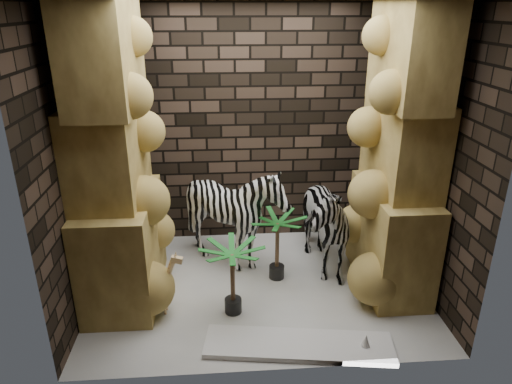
{
  "coord_description": "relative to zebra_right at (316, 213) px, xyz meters",
  "views": [
    {
      "loc": [
        -0.35,
        -4.27,
        2.87
      ],
      "look_at": [
        -0.02,
        0.15,
        1.06
      ],
      "focal_mm": 32.39,
      "sensor_mm": 36.0,
      "label": 1
    }
  ],
  "objects": [
    {
      "name": "wall_left",
      "position": [
        -2.43,
        -0.38,
        0.81
      ],
      "size": [
        0.0,
        3.0,
        3.0
      ],
      "primitive_type": "plane",
      "rotation": [
        1.57,
        0.0,
        1.57
      ],
      "color": "black",
      "rests_on": "ground"
    },
    {
      "name": "surfboard",
      "position": [
        -0.4,
        -1.37,
        -0.66
      ],
      "size": [
        1.73,
        0.65,
        0.05
      ],
      "primitive_type": "cube",
      "rotation": [
        0.0,
        0.0,
        -0.14
      ],
      "color": "white",
      "rests_on": "floor"
    },
    {
      "name": "giraffe_toy",
      "position": [
        -1.73,
        -0.74,
        -0.34
      ],
      "size": [
        0.37,
        0.16,
        0.69
      ],
      "primitive_type": null,
      "rotation": [
        0.0,
        0.0,
        -0.12
      ],
      "color": "beige",
      "rests_on": "floor"
    },
    {
      "name": "wall_right",
      "position": [
        1.07,
        -0.38,
        0.81
      ],
      "size": [
        0.0,
        3.0,
        3.0
      ],
      "primitive_type": "plane",
      "rotation": [
        1.57,
        0.0,
        -1.57
      ],
      "color": "black",
      "rests_on": "ground"
    },
    {
      "name": "floor",
      "position": [
        -0.68,
        -0.38,
        -0.69
      ],
      "size": [
        3.5,
        3.5,
        0.0
      ],
      "primitive_type": "plane",
      "color": "silver",
      "rests_on": "ground"
    },
    {
      "name": "wall_back",
      "position": [
        -0.68,
        0.87,
        0.81
      ],
      "size": [
        3.5,
        0.0,
        3.5
      ],
      "primitive_type": "plane",
      "rotation": [
        1.57,
        0.0,
        0.0
      ],
      "color": "black",
      "rests_on": "ground"
    },
    {
      "name": "palm_front",
      "position": [
        -0.46,
        -0.21,
        -0.3
      ],
      "size": [
        0.36,
        0.36,
        0.77
      ],
      "primitive_type": null,
      "color": "#18721C",
      "rests_on": "floor"
    },
    {
      "name": "rock_pillar_left",
      "position": [
        -2.08,
        -0.38,
        0.81
      ],
      "size": [
        0.68,
        1.3,
        3.0
      ],
      "primitive_type": null,
      "color": "#D7BB62",
      "rests_on": "floor"
    },
    {
      "name": "zebra_right",
      "position": [
        0.0,
        0.0,
        0.0
      ],
      "size": [
        0.81,
        1.25,
        1.38
      ],
      "primitive_type": "imported",
      "rotation": [
        0.0,
        0.0,
        0.17
      ],
      "color": "white",
      "rests_on": "floor"
    },
    {
      "name": "rock_pillar_right",
      "position": [
        0.74,
        -0.38,
        0.81
      ],
      "size": [
        0.58,
        1.25,
        3.0
      ],
      "primitive_type": null,
      "color": "#D7BB62",
      "rests_on": "floor"
    },
    {
      "name": "wall_front",
      "position": [
        -0.68,
        -1.63,
        0.81
      ],
      "size": [
        3.5,
        0.0,
        3.5
      ],
      "primitive_type": "plane",
      "rotation": [
        -1.57,
        0.0,
        0.0
      ],
      "color": "black",
      "rests_on": "ground"
    },
    {
      "name": "zebra_left",
      "position": [
        -0.92,
        0.1,
        -0.11
      ],
      "size": [
        1.17,
        1.39,
        1.17
      ],
      "primitive_type": "imported",
      "rotation": [
        0.0,
        0.0,
        0.11
      ],
      "color": "white",
      "rests_on": "floor"
    },
    {
      "name": "palm_back",
      "position": [
        -0.97,
        -0.8,
        -0.31
      ],
      "size": [
        0.36,
        0.36,
        0.75
      ],
      "primitive_type": null,
      "color": "#18721C",
      "rests_on": "floor"
    }
  ]
}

